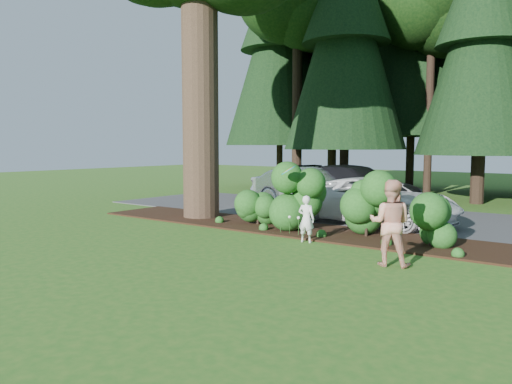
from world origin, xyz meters
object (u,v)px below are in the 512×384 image
(car_dark_suv, at_px, (356,186))
(adult, at_px, (390,223))
(car_white_suv, at_px, (376,201))
(frisbee, at_px, (288,170))
(car_silver_wagon, at_px, (309,187))
(child, at_px, (306,219))

(car_dark_suv, relative_size, adult, 3.18)
(adult, bearing_deg, car_white_suv, -77.32)
(adult, distance_m, frisbee, 3.79)
(car_silver_wagon, bearing_deg, child, -147.26)
(car_dark_suv, distance_m, child, 8.05)
(car_dark_suv, bearing_deg, adult, -142.13)
(adult, xyz_separation_m, frisbee, (-3.42, 1.35, 0.94))
(frisbee, bearing_deg, child, -18.24)
(adult, bearing_deg, car_dark_suv, -74.03)
(child, bearing_deg, adult, 151.77)
(car_dark_suv, xyz_separation_m, frisbee, (1.61, -7.47, 0.98))
(car_white_suv, xyz_separation_m, adult, (2.46, -4.97, 0.14))
(car_white_suv, relative_size, child, 4.28)
(frisbee, bearing_deg, car_silver_wagon, 116.19)
(car_silver_wagon, bearing_deg, adult, -136.96)
(car_white_suv, distance_m, adult, 5.55)
(child, height_order, frisbee, frisbee)
(car_white_suv, bearing_deg, car_silver_wagon, 63.15)
(car_white_suv, distance_m, frisbee, 3.90)
(car_dark_suv, distance_m, frisbee, 7.71)
(car_white_suv, xyz_separation_m, car_dark_suv, (-2.56, 3.85, 0.11))
(car_silver_wagon, xyz_separation_m, car_white_suv, (3.98, -2.54, -0.07))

